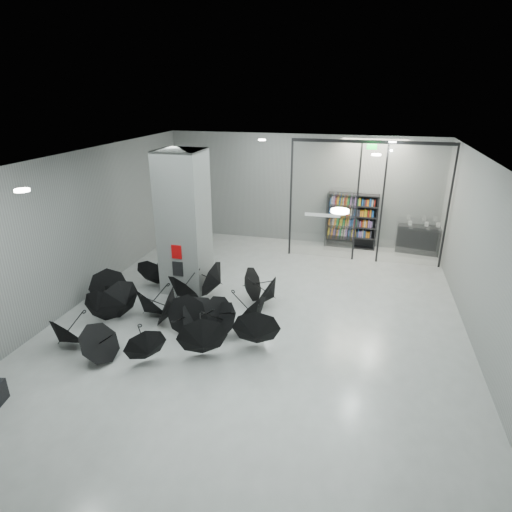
% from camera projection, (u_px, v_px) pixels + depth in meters
% --- Properties ---
extents(room, '(14.00, 14.02, 4.01)m').
position_uv_depth(room, '(252.00, 220.00, 9.22)').
color(room, gray).
rests_on(room, ground).
extents(column, '(1.20, 1.20, 4.00)m').
position_uv_depth(column, '(184.00, 223.00, 11.91)').
color(column, slate).
rests_on(column, ground).
extents(fire_cabinet, '(0.28, 0.04, 0.38)m').
position_uv_depth(fire_cabinet, '(177.00, 252.00, 11.58)').
color(fire_cabinet, '#A50A07').
rests_on(fire_cabinet, column).
extents(info_panel, '(0.30, 0.03, 0.42)m').
position_uv_depth(info_panel, '(178.00, 269.00, 11.77)').
color(info_panel, black).
rests_on(info_panel, column).
extents(exit_sign, '(0.30, 0.06, 0.15)m').
position_uv_depth(exit_sign, '(372.00, 147.00, 13.09)').
color(exit_sign, '#0CE533').
rests_on(exit_sign, room).
extents(glass_partition, '(5.06, 0.08, 4.00)m').
position_uv_depth(glass_partition, '(367.00, 198.00, 13.87)').
color(glass_partition, silver).
rests_on(glass_partition, ground).
extents(bookshelf, '(1.84, 0.45, 2.00)m').
position_uv_depth(bookshelf, '(351.00, 221.00, 15.53)').
color(bookshelf, black).
rests_on(bookshelf, ground).
extents(shop_counter, '(1.72, 0.88, 0.99)m').
position_uv_depth(shop_counter, '(421.00, 239.00, 15.19)').
color(shop_counter, black).
rests_on(shop_counter, ground).
extents(umbrella_cluster, '(5.78, 4.66, 1.30)m').
position_uv_depth(umbrella_cluster, '(183.00, 313.00, 10.53)').
color(umbrella_cluster, black).
rests_on(umbrella_cluster, ground).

